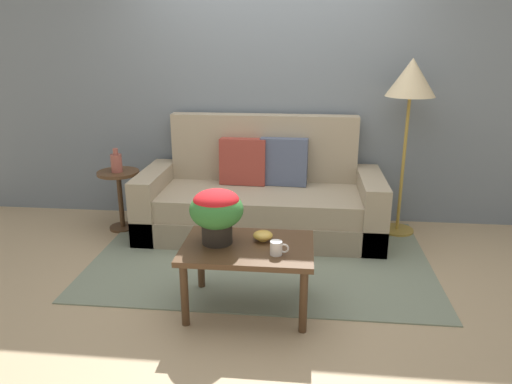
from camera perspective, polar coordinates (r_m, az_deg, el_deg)
ground_plane at (r=3.95m, az=0.47°, el=-8.52°), size 14.00×14.00×0.00m
wall_back at (r=4.72m, az=1.88°, el=12.45°), size 6.40×0.12×2.62m
area_rug at (r=4.05m, az=0.62°, el=-7.73°), size 2.74×1.77×0.01m
couch at (r=4.47m, az=0.60°, el=-0.87°), size 2.19×0.89×1.07m
coffee_table at (r=3.18m, az=-0.99°, el=-7.38°), size 0.86×0.60×0.46m
side_table at (r=4.69m, az=-15.90°, el=0.29°), size 0.39×0.39×0.57m
floor_lamp at (r=4.44m, az=17.91°, el=11.87°), size 0.43×0.43×1.59m
potted_plant at (r=3.12m, az=-4.71°, el=-2.16°), size 0.35×0.35×0.36m
coffee_mug at (r=3.01m, az=2.49°, el=-6.67°), size 0.12×0.08×0.09m
snack_bowl at (r=3.21m, az=0.83°, el=-5.20°), size 0.13×0.13×0.07m
table_vase at (r=4.60m, az=-16.26°, el=3.40°), size 0.10×0.10×0.22m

